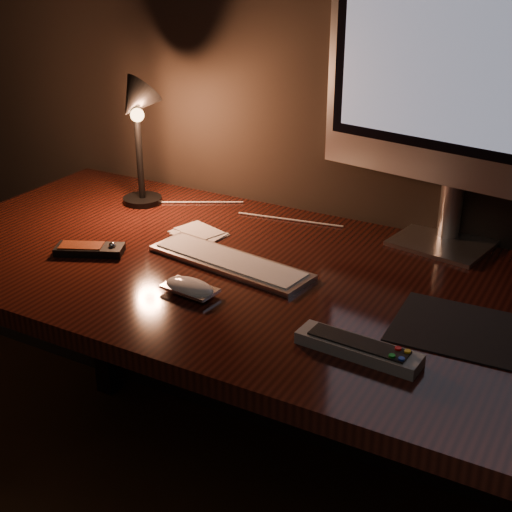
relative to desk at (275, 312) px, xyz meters
The scene contains 10 objects.
desk is the anchor object (origin of this frame).
monitor 0.65m from the desk, 41.14° to the left, with size 0.63×0.22×0.66m.
keyboard 0.17m from the desk, 138.16° to the right, with size 0.38×0.11×0.01m, color silver.
mousepad 0.47m from the desk, 13.14° to the right, with size 0.25×0.20×0.00m, color black.
mouse 0.27m from the desk, 108.42° to the right, with size 0.11×0.06×0.02m, color white.
media_remote 0.43m from the desk, 155.89° to the right, with size 0.16×0.11×0.03m.
tv_remote 0.42m from the desk, 41.98° to the right, with size 0.22×0.07×0.03m.
papers 0.27m from the desk, 169.44° to the left, with size 0.13×0.08×0.01m, color white.
desk_lamp 0.59m from the desk, 165.25° to the left, with size 0.16×0.17×0.34m.
cable 0.33m from the desk, 137.41° to the left, with size 0.00×0.00×0.56m, color white.
Camera 1 is at (0.64, 0.68, 1.40)m, focal length 50.00 mm.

